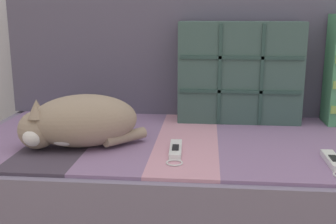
# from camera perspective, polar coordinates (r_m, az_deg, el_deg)

# --- Properties ---
(couch) EXTENTS (2.19, 0.87, 0.39)m
(couch) POSITION_cam_1_polar(r_m,az_deg,el_deg) (1.57, 14.20, -10.32)
(couch) COLOR brown
(couch) RESTS_ON ground_plane
(sofa_backrest) EXTENTS (2.15, 0.14, 0.53)m
(sofa_backrest) POSITION_cam_1_polar(r_m,az_deg,el_deg) (1.80, 13.34, 8.07)
(sofa_backrest) COLOR #514C60
(sofa_backrest) RESTS_ON couch
(throw_pillow_quilted) EXTENTS (0.47, 0.14, 0.39)m
(throw_pillow_quilted) POSITION_cam_1_polar(r_m,az_deg,el_deg) (1.65, 9.64, 5.32)
(throw_pillow_quilted) COLOR #38514C
(throw_pillow_quilted) RESTS_ON couch
(sleeping_cat) EXTENTS (0.39, 0.29, 0.17)m
(sleeping_cat) POSITION_cam_1_polar(r_m,az_deg,el_deg) (1.36, -12.28, -1.40)
(sleeping_cat) COLOR gray
(sleeping_cat) RESTS_ON couch
(game_remote_near) EXTENTS (0.05, 0.19, 0.02)m
(game_remote_near) POSITION_cam_1_polar(r_m,az_deg,el_deg) (1.29, 21.51, -6.25)
(game_remote_near) COLOR white
(game_remote_near) RESTS_ON couch
(game_remote_far) EXTENTS (0.05, 0.20, 0.02)m
(game_remote_far) POSITION_cam_1_polar(r_m,az_deg,el_deg) (1.29, 1.03, -5.22)
(game_remote_far) COLOR white
(game_remote_far) RESTS_ON couch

